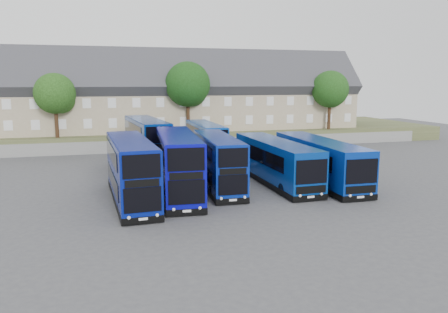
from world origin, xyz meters
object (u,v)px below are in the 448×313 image
tree_west (56,95)px  tree_east (331,91)px  dd_front_left (131,172)px  dd_front_mid (178,165)px  tree_mid (189,86)px  coach_east_a (275,162)px  tree_far (343,87)px

tree_west → tree_east: tree_east is taller
dd_front_left → dd_front_mid: bearing=13.9°
tree_west → tree_mid: size_ratio=0.83×
dd_front_mid → tree_mid: tree_mid is taller
coach_east_a → tree_mid: size_ratio=1.45×
dd_front_left → tree_far: tree_far is taller
tree_far → tree_east: bearing=-130.6°
tree_west → tree_mid: 16.04m
dd_front_mid → tree_east: 34.50m
coach_east_a → dd_front_mid: bearing=-169.1°
coach_east_a → tree_west: size_ratio=1.74×
coach_east_a → tree_mid: tree_mid is taller
dd_front_mid → coach_east_a: dd_front_mid is taller
dd_front_left → coach_east_a: (12.30, 2.98, -0.44)m
tree_east → tree_far: 9.23m
dd_front_mid → tree_west: (-10.71, 22.90, 4.76)m
coach_east_a → tree_east: tree_east is taller
dd_front_left → tree_east: bearing=36.5°
tree_west → tree_mid: bearing=1.8°
tree_west → tree_mid: tree_mid is taller
tree_east → dd_front_mid: bearing=-137.8°
dd_front_mid → coach_east_a: size_ratio=0.89×
coach_east_a → tree_west: tree_west is taller
dd_front_mid → tree_west: tree_west is taller
dd_front_left → coach_east_a: size_ratio=0.86×
coach_east_a → tree_far: size_ratio=1.54×
tree_mid → dd_front_mid: bearing=-102.7°
tree_far → dd_front_mid: bearing=-136.3°
dd_front_mid → tree_mid: 24.67m
tree_east → tree_far: tree_far is taller
coach_east_a → tree_west: (-19.42, 21.03, 5.27)m
coach_east_a → tree_mid: bearing=97.8°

